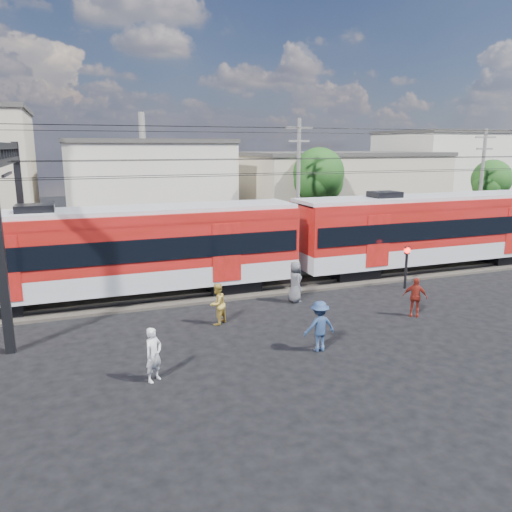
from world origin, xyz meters
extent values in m
plane|color=black|center=(0.00, 0.00, 0.00)|extent=(120.00, 120.00, 0.00)
cube|color=#2D2823|center=(0.00, 8.00, 0.06)|extent=(70.00, 3.40, 0.12)
cube|color=#59544C|center=(0.00, 7.25, 0.18)|extent=(70.00, 0.12, 0.12)
cube|color=#59544C|center=(0.00, 8.75, 0.18)|extent=(70.00, 0.12, 0.12)
cube|color=black|center=(-0.80, 8.00, 0.35)|extent=(2.40, 2.20, 0.70)
cube|color=#A8ABB1|center=(-5.92, 8.00, 1.15)|extent=(16.00, 3.00, 0.90)
cube|color=maroon|center=(-5.92, 8.00, 2.80)|extent=(16.00, 3.00, 2.40)
cube|color=black|center=(-5.92, 8.00, 2.55)|extent=(15.68, 3.08, 0.95)
cube|color=#A8ABB1|center=(-5.92, 8.00, 4.05)|extent=(16.00, 2.60, 0.25)
cube|color=black|center=(5.76, 8.00, 0.35)|extent=(2.40, 2.20, 0.70)
cube|color=black|center=(16.00, 8.00, 0.35)|extent=(2.40, 2.20, 0.70)
cube|color=#A8ABB1|center=(10.88, 8.00, 1.15)|extent=(16.00, 3.00, 0.90)
cube|color=maroon|center=(10.88, 8.00, 2.80)|extent=(16.00, 3.00, 2.40)
cube|color=black|center=(10.88, 8.00, 2.55)|extent=(15.68, 3.08, 0.95)
cube|color=#A8ABB1|center=(10.88, 8.00, 4.05)|extent=(16.00, 2.60, 0.25)
cube|color=black|center=(-10.00, 3.50, 3.50)|extent=(0.30, 0.30, 7.00)
cube|color=black|center=(-10.00, 12.50, 3.50)|extent=(0.30, 0.30, 7.00)
cube|color=black|center=(-10.00, 8.00, 6.80)|extent=(0.25, 9.30, 0.25)
cube|color=black|center=(-10.00, 8.00, 6.20)|extent=(0.25, 9.30, 0.25)
cylinder|color=black|center=(0.00, 7.30, 5.50)|extent=(70.00, 0.03, 0.03)
cylinder|color=black|center=(0.00, 8.70, 5.50)|extent=(70.00, 0.03, 0.03)
cylinder|color=black|center=(0.00, 7.30, 6.20)|extent=(70.00, 0.03, 0.03)
cylinder|color=black|center=(0.00, 8.70, 6.20)|extent=(70.00, 0.03, 0.03)
cylinder|color=black|center=(0.00, 4.50, 7.50)|extent=(70.00, 0.03, 0.03)
cylinder|color=black|center=(0.00, 11.50, 7.50)|extent=(70.00, 0.03, 0.03)
cube|color=beige|center=(-2.00, 27.00, 3.50)|extent=(12.00, 12.00, 7.00)
cube|color=#3F3D3A|center=(-2.00, 27.00, 7.15)|extent=(12.24, 12.24, 0.30)
cube|color=tan|center=(14.00, 24.00, 3.00)|extent=(16.00, 10.00, 6.00)
cube|color=#3F3D3A|center=(14.00, 24.00, 6.15)|extent=(16.32, 10.20, 0.30)
cube|color=beige|center=(28.00, 28.00, 4.00)|extent=(10.00, 10.00, 8.00)
cube|color=#3F3D3A|center=(28.00, 28.00, 8.15)|extent=(10.20, 10.20, 0.30)
cylinder|color=slate|center=(6.00, 15.00, 4.25)|extent=(0.24, 0.24, 8.50)
cube|color=slate|center=(6.00, 15.00, 7.90)|extent=(1.80, 0.12, 0.12)
cube|color=slate|center=(6.00, 15.00, 7.10)|extent=(1.40, 0.12, 0.12)
cylinder|color=slate|center=(20.00, 14.00, 4.00)|extent=(0.24, 0.24, 8.00)
cube|color=slate|center=(20.00, 14.00, 7.40)|extent=(1.80, 0.12, 0.12)
cube|color=slate|center=(20.00, 14.00, 6.60)|extent=(1.40, 0.12, 0.12)
cylinder|color=#382619|center=(9.00, 18.00, 1.96)|extent=(0.36, 0.36, 3.92)
sphere|color=#164714|center=(9.00, 18.00, 4.90)|extent=(3.64, 3.64, 3.64)
sphere|color=#164714|center=(9.60, 18.30, 4.20)|extent=(2.80, 2.80, 2.80)
cylinder|color=#382619|center=(24.00, 17.00, 1.68)|extent=(0.36, 0.36, 3.36)
sphere|color=#164714|center=(24.00, 17.00, 4.20)|extent=(3.12, 3.12, 3.12)
sphere|color=#164714|center=(24.60, 17.30, 3.60)|extent=(2.40, 2.40, 2.40)
imported|color=silver|center=(-5.80, -0.26, 0.82)|extent=(0.71, 0.67, 1.64)
imported|color=gold|center=(-2.70, 3.71, 0.82)|extent=(1.01, 0.97, 1.63)
imported|color=navy|center=(-0.21, 0.01, 0.87)|extent=(1.13, 0.66, 1.75)
imported|color=maroon|center=(5.08, 1.82, 0.81)|extent=(0.98, 0.91, 1.62)
imported|color=#4C4D51|center=(1.31, 5.23, 0.92)|extent=(0.61, 0.92, 1.85)
imported|color=silver|center=(19.44, 12.10, 0.65)|extent=(3.98, 2.10, 1.29)
cylinder|color=black|center=(7.25, 5.30, 0.98)|extent=(0.13, 0.13, 1.95)
sphere|color=#FF140C|center=(7.25, 5.30, 1.90)|extent=(0.30, 0.30, 0.30)
cube|color=black|center=(7.25, 5.30, 1.90)|extent=(0.27, 0.07, 0.38)
camera|label=1|loc=(-7.76, -14.09, 6.79)|focal=35.00mm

